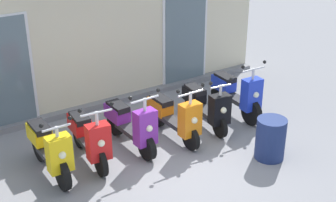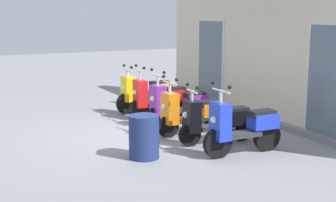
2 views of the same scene
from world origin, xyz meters
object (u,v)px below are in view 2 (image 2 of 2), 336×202
scooter_black (215,120)px  scooter_blue (242,127)px  scooter_yellow (145,93)px  trash_bin (144,137)px  scooter_orange (191,112)px  scooter_red (159,98)px  scooter_purple (177,104)px  traffic_cone (122,94)px

scooter_black → scooter_blue: scooter_blue is taller
scooter_yellow → trash_bin: (3.45, -1.61, -0.12)m
scooter_orange → trash_bin: 1.83m
scooter_yellow → scooter_orange: size_ratio=1.01×
scooter_red → scooter_purple: scooter_purple is taller
scooter_yellow → scooter_black: scooter_yellow is taller
scooter_orange → scooter_black: 0.81m
scooter_black → trash_bin: 1.62m
scooter_red → traffic_cone: bearing=-178.1°
scooter_red → trash_bin: scooter_red is taller
scooter_orange → scooter_yellow: bearing=177.9°
scooter_black → scooter_purple: bearing=177.6°
scooter_purple → trash_bin: (1.88, -1.67, -0.09)m
scooter_purple → scooter_black: 1.67m
scooter_purple → scooter_black: bearing=-2.4°
scooter_orange → scooter_blue: size_ratio=0.99×
scooter_yellow → scooter_purple: 1.57m
scooter_purple → scooter_blue: scooter_blue is taller
scooter_yellow → scooter_purple: scooter_purple is taller
scooter_yellow → scooter_orange: scooter_orange is taller
scooter_black → scooter_blue: bearing=1.5°
scooter_red → scooter_yellow: bearing=-177.9°
scooter_blue → traffic_cone: 5.49m
scooter_yellow → scooter_black: bearing=-0.2°
scooter_red → scooter_black: (2.52, -0.04, -0.02)m
scooter_red → trash_bin: (2.73, -1.64, -0.11)m
trash_bin → scooter_orange: bearing=123.7°
scooter_orange → traffic_cone: scooter_orange is taller
traffic_cone → trash_bin: size_ratio=0.69×
trash_bin → scooter_blue: bearing=69.3°
scooter_purple → scooter_orange: (0.86, -0.15, -0.00)m
scooter_red → scooter_blue: scooter_blue is taller
traffic_cone → scooter_blue: bearing=0.6°
scooter_red → scooter_purple: 0.85m
scooter_blue → scooter_black: bearing=-178.5°
scooter_yellow → scooter_red: (0.72, 0.03, -0.01)m
scooter_orange → trash_bin: bearing=-56.3°
scooter_yellow → scooter_blue: (4.06, 0.01, 0.00)m
scooter_yellow → trash_bin: scooter_yellow is taller
scooter_orange → scooter_black: bearing=5.4°
scooter_red → scooter_blue: (3.34, -0.02, 0.01)m
scooter_red → trash_bin: size_ratio=2.07×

